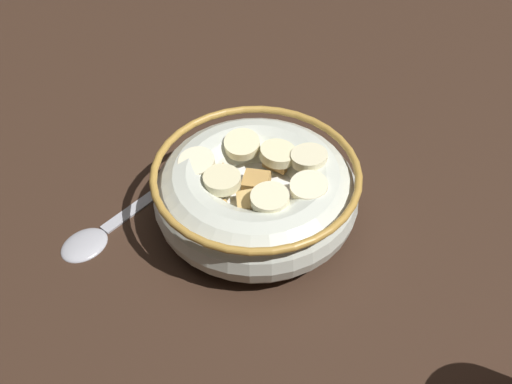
% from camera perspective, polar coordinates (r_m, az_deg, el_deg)
% --- Properties ---
extents(ground_plane, '(0.93, 0.93, 0.02)m').
position_cam_1_polar(ground_plane, '(0.54, 0.00, -2.99)').
color(ground_plane, '#332116').
extents(cereal_bowl, '(0.16, 0.16, 0.06)m').
position_cam_1_polar(cereal_bowl, '(0.51, 0.01, -0.03)').
color(cereal_bowl, beige).
rests_on(cereal_bowl, ground_plane).
extents(spoon, '(0.15, 0.10, 0.01)m').
position_cam_1_polar(spoon, '(0.54, -12.65, -2.74)').
color(spoon, '#A5A5AD').
rests_on(spoon, ground_plane).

